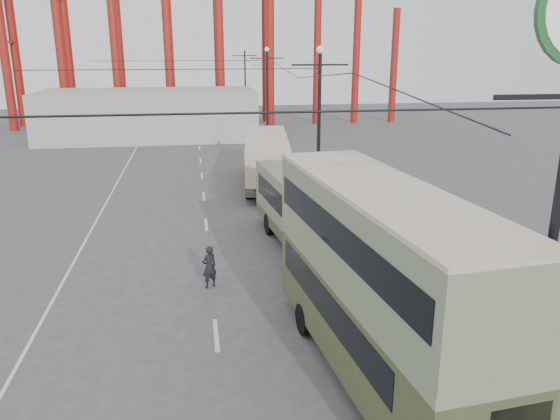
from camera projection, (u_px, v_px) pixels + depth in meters
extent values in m
plane|color=#49494C|center=(261.00, 407.00, 14.51)|extent=(160.00, 160.00, 0.00)
cube|color=silver|center=(205.00, 209.00, 32.35)|extent=(0.15, 82.00, 0.01)
cube|color=silver|center=(307.00, 200.00, 34.26)|extent=(0.12, 120.00, 0.01)
cube|color=silver|center=(103.00, 209.00, 32.40)|extent=(0.12, 120.00, 0.01)
cylinder|color=black|center=(546.00, 284.00, 11.23)|extent=(0.20, 0.20, 9.00)
cylinder|color=black|center=(319.00, 134.00, 31.12)|extent=(0.20, 0.20, 9.00)
cylinder|color=black|center=(317.00, 205.00, 32.32)|extent=(0.44, 0.44, 0.50)
cube|color=black|center=(320.00, 65.00, 30.04)|extent=(3.20, 0.10, 0.10)
sphere|color=white|center=(320.00, 50.00, 29.81)|extent=(0.44, 0.44, 0.44)
cylinder|color=black|center=(267.00, 100.00, 51.95)|extent=(0.20, 0.20, 9.00)
cylinder|color=black|center=(268.00, 144.00, 53.16)|extent=(0.44, 0.44, 0.50)
cube|color=black|center=(267.00, 58.00, 50.87)|extent=(3.20, 0.10, 0.10)
sphere|color=white|center=(267.00, 49.00, 50.65)|extent=(0.44, 0.44, 0.44)
cylinder|color=black|center=(245.00, 85.00, 72.79)|extent=(0.20, 0.20, 9.00)
cylinder|color=black|center=(246.00, 117.00, 74.00)|extent=(0.44, 0.44, 0.50)
cube|color=black|center=(245.00, 55.00, 71.71)|extent=(3.20, 0.10, 0.10)
sphere|color=white|center=(245.00, 49.00, 71.48)|extent=(0.44, 0.44, 0.44)
cylinder|color=maroon|center=(4.00, 50.00, 60.76)|extent=(1.00, 1.00, 18.00)
cylinder|color=maroon|center=(15.00, 50.00, 64.55)|extent=(1.00, 1.00, 18.00)
cylinder|color=maroon|center=(56.00, 8.00, 60.38)|extent=(1.00, 1.00, 27.00)
cylinder|color=maroon|center=(64.00, 10.00, 64.16)|extent=(1.00, 1.00, 27.00)
cylinder|color=maroon|center=(357.00, 33.00, 67.26)|extent=(0.90, 0.90, 22.00)
cylinder|color=maroon|center=(394.00, 66.00, 69.14)|extent=(0.90, 0.90, 14.00)
cube|color=#9E9E99|center=(149.00, 114.00, 57.42)|extent=(22.00, 10.00, 5.00)
cube|color=#3D4726|center=(376.00, 323.00, 15.31)|extent=(3.71, 10.81, 2.33)
cube|color=black|center=(377.00, 308.00, 15.17)|extent=(3.53, 8.70, 0.95)
cube|color=gray|center=(379.00, 280.00, 14.93)|extent=(3.73, 10.81, 0.32)
cube|color=gray|center=(381.00, 234.00, 14.56)|extent=(3.71, 10.81, 2.33)
cube|color=black|center=(382.00, 230.00, 14.53)|extent=(3.68, 10.18, 0.90)
cube|color=beige|center=(384.00, 190.00, 14.21)|extent=(3.73, 10.81, 0.13)
cylinder|color=black|center=(304.00, 319.00, 18.11)|extent=(0.40, 1.08, 1.06)
cylinder|color=black|center=(371.00, 311.00, 18.70)|extent=(0.40, 1.08, 1.06)
cube|color=gray|center=(315.00, 217.00, 24.42)|extent=(3.91, 12.22, 2.62)
cube|color=black|center=(315.00, 208.00, 24.29)|extent=(3.82, 10.92, 1.04)
cube|color=#3D4726|center=(314.00, 239.00, 24.71)|extent=(3.94, 12.23, 0.55)
cube|color=gray|center=(315.00, 187.00, 24.02)|extent=(3.93, 12.23, 0.17)
cylinder|color=black|center=(270.00, 225.00, 27.64)|extent=(0.41, 1.12, 1.09)
cylinder|color=black|center=(316.00, 222.00, 28.24)|extent=(0.41, 1.12, 1.09)
cylinder|color=black|center=(315.00, 282.00, 20.96)|extent=(0.41, 1.12, 1.09)
cylinder|color=black|center=(374.00, 275.00, 21.56)|extent=(0.41, 1.12, 1.09)
cube|color=beige|center=(267.00, 158.00, 37.49)|extent=(4.02, 11.24, 2.64)
cube|color=black|center=(267.00, 152.00, 37.36)|extent=(3.91, 9.94, 1.04)
cube|color=#3D4726|center=(267.00, 173.00, 37.78)|extent=(4.05, 11.24, 0.55)
cube|color=beige|center=(267.00, 138.00, 37.09)|extent=(4.04, 11.24, 0.18)
cylinder|color=black|center=(250.00, 169.00, 40.57)|extent=(0.44, 1.13, 1.10)
cylinder|color=black|center=(283.00, 169.00, 40.66)|extent=(0.44, 1.13, 1.10)
cylinder|color=black|center=(248.00, 190.00, 34.67)|extent=(0.44, 1.13, 1.10)
cylinder|color=black|center=(287.00, 189.00, 34.76)|extent=(0.44, 1.13, 1.10)
imported|color=black|center=(209.00, 267.00, 21.56)|extent=(0.76, 0.68, 1.74)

